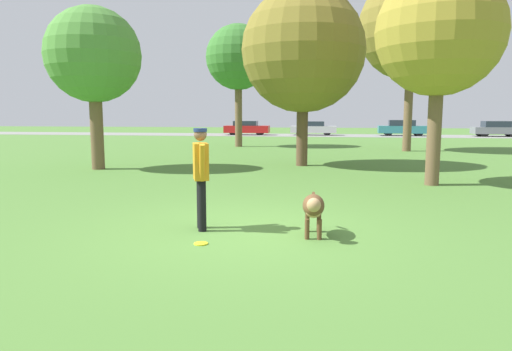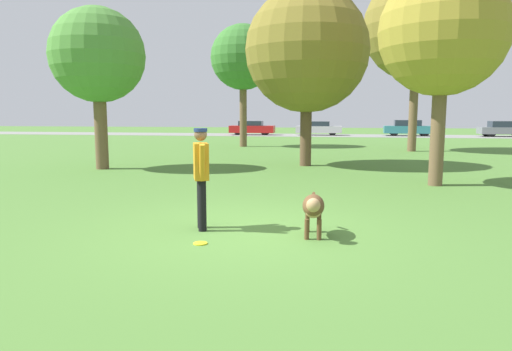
{
  "view_description": "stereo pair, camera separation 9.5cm",
  "coord_description": "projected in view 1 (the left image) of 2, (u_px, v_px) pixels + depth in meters",
  "views": [
    {
      "loc": [
        1.39,
        -6.94,
        1.83
      ],
      "look_at": [
        0.22,
        -0.07,
        0.9
      ],
      "focal_mm": 32.0,
      "sensor_mm": 36.0,
      "label": 1
    },
    {
      "loc": [
        1.48,
        -6.92,
        1.83
      ],
      "look_at": [
        0.22,
        -0.07,
        0.9
      ],
      "focal_mm": 32.0,
      "sensor_mm": 36.0,
      "label": 2
    }
  ],
  "objects": [
    {
      "name": "tree_mid_center",
      "position": [
        303.0,
        51.0,
        16.04
      ],
      "size": [
        4.36,
        4.36,
        6.26
      ],
      "color": "brown",
      "rests_on": "ground_plane"
    },
    {
      "name": "tree_near_left",
      "position": [
        93.0,
        56.0,
        15.0
      ],
      "size": [
        3.12,
        3.12,
        5.35
      ],
      "color": "brown",
      "rests_on": "ground_plane"
    },
    {
      "name": "tree_far_right",
      "position": [
        412.0,
        27.0,
        22.41
      ],
      "size": [
        5.19,
        5.19,
        8.72
      ],
      "color": "brown",
      "rests_on": "ground_plane"
    },
    {
      "name": "ground_plane",
      "position": [
        243.0,
        231.0,
        7.25
      ],
      "size": [
        120.0,
        120.0,
        0.0
      ],
      "primitive_type": "plane",
      "color": "#4C7A33"
    },
    {
      "name": "parked_car_teal",
      "position": [
        403.0,
        128.0,
        40.08
      ],
      "size": [
        4.28,
        1.85,
        1.39
      ],
      "rotation": [
        0.0,
        0.0,
        -0.03
      ],
      "color": "teal",
      "rests_on": "ground_plane"
    },
    {
      "name": "parked_car_silver",
      "position": [
        313.0,
        128.0,
        41.36
      ],
      "size": [
        4.09,
        1.71,
        1.25
      ],
      "rotation": [
        0.0,
        0.0,
        0.0
      ],
      "color": "#B7B7BC",
      "rests_on": "ground_plane"
    },
    {
      "name": "person",
      "position": [
        201.0,
        171.0,
        7.2
      ],
      "size": [
        0.35,
        0.65,
        1.62
      ],
      "rotation": [
        0.0,
        0.0,
        -1.2
      ],
      "color": "black",
      "rests_on": "ground_plane"
    },
    {
      "name": "frisbee",
      "position": [
        201.0,
        244.0,
        6.49
      ],
      "size": [
        0.2,
        0.2,
        0.02
      ],
      "color": "yellow",
      "rests_on": "ground_plane"
    },
    {
      "name": "parked_car_red",
      "position": [
        247.0,
        128.0,
        41.84
      ],
      "size": [
        4.14,
        1.81,
        1.28
      ],
      "rotation": [
        0.0,
        0.0,
        0.03
      ],
      "color": "red",
      "rests_on": "ground_plane"
    },
    {
      "name": "tree_far_left",
      "position": [
        238.0,
        58.0,
        25.88
      ],
      "size": [
        3.68,
        3.68,
        6.93
      ],
      "color": "brown",
      "rests_on": "ground_plane"
    },
    {
      "name": "parked_car_grey",
      "position": [
        497.0,
        129.0,
        38.72
      ],
      "size": [
        3.93,
        1.8,
        1.31
      ],
      "rotation": [
        0.0,
        0.0,
        -0.01
      ],
      "color": "slate",
      "rests_on": "ground_plane"
    },
    {
      "name": "far_road_strip",
      "position": [
        318.0,
        135.0,
        41.01
      ],
      "size": [
        120.0,
        6.0,
        0.01
      ],
      "color": "gray",
      "rests_on": "ground_plane"
    },
    {
      "name": "dog",
      "position": [
        314.0,
        207.0,
        6.85
      ],
      "size": [
        0.36,
        1.09,
        0.66
      ],
      "rotation": [
        0.0,
        0.0,
        4.76
      ],
      "color": "brown",
      "rests_on": "ground_plane"
    },
    {
      "name": "tree_near_right",
      "position": [
        439.0,
        33.0,
        11.47
      ],
      "size": [
        3.19,
        3.19,
        5.49
      ],
      "color": "brown",
      "rests_on": "ground_plane"
    }
  ]
}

